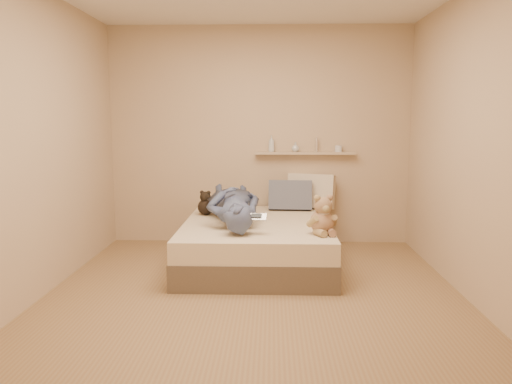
{
  "coord_description": "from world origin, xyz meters",
  "views": [
    {
      "loc": [
        0.15,
        -4.14,
        1.5
      ],
      "look_at": [
        0.0,
        0.65,
        0.8
      ],
      "focal_mm": 35.0,
      "sensor_mm": 36.0,
      "label": 1
    }
  ],
  "objects_px": {
    "game_console": "(256,217)",
    "wall_shelf": "(305,153)",
    "dark_plush": "(206,204)",
    "pillow_grey": "(290,195)",
    "teddy_bear": "(323,218)",
    "person": "(233,203)",
    "bed": "(257,243)",
    "pillow_cream": "(311,191)"
  },
  "relations": [
    {
      "from": "pillow_grey",
      "to": "game_console",
      "type": "bearing_deg",
      "value": -105.58
    },
    {
      "from": "teddy_bear",
      "to": "bed",
      "type": "bearing_deg",
      "value": 138.35
    },
    {
      "from": "dark_plush",
      "to": "person",
      "type": "relative_size",
      "value": 0.18
    },
    {
      "from": "person",
      "to": "teddy_bear",
      "type": "bearing_deg",
      "value": 139.12
    },
    {
      "from": "teddy_bear",
      "to": "wall_shelf",
      "type": "relative_size",
      "value": 0.31
    },
    {
      "from": "pillow_grey",
      "to": "bed",
      "type": "bearing_deg",
      "value": -118.17
    },
    {
      "from": "dark_plush",
      "to": "game_console",
      "type": "bearing_deg",
      "value": -57.42
    },
    {
      "from": "person",
      "to": "bed",
      "type": "bearing_deg",
      "value": 167.76
    },
    {
      "from": "bed",
      "to": "person",
      "type": "height_order",
      "value": "person"
    },
    {
      "from": "dark_plush",
      "to": "teddy_bear",
      "type": "bearing_deg",
      "value": -36.65
    },
    {
      "from": "game_console",
      "to": "wall_shelf",
      "type": "distance_m",
      "value": 1.66
    },
    {
      "from": "dark_plush",
      "to": "pillow_cream",
      "type": "distance_m",
      "value": 1.3
    },
    {
      "from": "pillow_cream",
      "to": "pillow_grey",
      "type": "distance_m",
      "value": 0.29
    },
    {
      "from": "teddy_bear",
      "to": "game_console",
      "type": "bearing_deg",
      "value": -177.04
    },
    {
      "from": "pillow_grey",
      "to": "person",
      "type": "distance_m",
      "value": 0.91
    },
    {
      "from": "bed",
      "to": "teddy_bear",
      "type": "height_order",
      "value": "teddy_bear"
    },
    {
      "from": "game_console",
      "to": "person",
      "type": "height_order",
      "value": "person"
    },
    {
      "from": "game_console",
      "to": "person",
      "type": "xyz_separation_m",
      "value": [
        -0.26,
        0.61,
        0.02
      ]
    },
    {
      "from": "bed",
      "to": "wall_shelf",
      "type": "height_order",
      "value": "wall_shelf"
    },
    {
      "from": "game_console",
      "to": "wall_shelf",
      "type": "xyz_separation_m",
      "value": [
        0.54,
        1.49,
        0.49
      ]
    },
    {
      "from": "bed",
      "to": "wall_shelf",
      "type": "bearing_deg",
      "value": 58.82
    },
    {
      "from": "teddy_bear",
      "to": "person",
      "type": "bearing_deg",
      "value": 146.51
    },
    {
      "from": "teddy_bear",
      "to": "wall_shelf",
      "type": "height_order",
      "value": "wall_shelf"
    },
    {
      "from": "dark_plush",
      "to": "wall_shelf",
      "type": "distance_m",
      "value": 1.37
    },
    {
      "from": "bed",
      "to": "teddy_bear",
      "type": "bearing_deg",
      "value": -41.65
    },
    {
      "from": "person",
      "to": "wall_shelf",
      "type": "bearing_deg",
      "value": -139.27
    },
    {
      "from": "game_console",
      "to": "bed",
      "type": "bearing_deg",
      "value": 91.35
    },
    {
      "from": "dark_plush",
      "to": "pillow_cream",
      "type": "bearing_deg",
      "value": 22.31
    },
    {
      "from": "pillow_cream",
      "to": "person",
      "type": "distance_m",
      "value": 1.19
    },
    {
      "from": "teddy_bear",
      "to": "person",
      "type": "distance_m",
      "value": 1.04
    },
    {
      "from": "game_console",
      "to": "pillow_cream",
      "type": "xyz_separation_m",
      "value": [
        0.61,
        1.42,
        0.04
      ]
    },
    {
      "from": "dark_plush",
      "to": "wall_shelf",
      "type": "bearing_deg",
      "value": 26.86
    },
    {
      "from": "dark_plush",
      "to": "person",
      "type": "height_order",
      "value": "person"
    },
    {
      "from": "wall_shelf",
      "to": "dark_plush",
      "type": "bearing_deg",
      "value": -153.14
    },
    {
      "from": "person",
      "to": "game_console",
      "type": "bearing_deg",
      "value": 105.8
    },
    {
      "from": "game_console",
      "to": "dark_plush",
      "type": "bearing_deg",
      "value": 122.58
    },
    {
      "from": "dark_plush",
      "to": "wall_shelf",
      "type": "height_order",
      "value": "wall_shelf"
    },
    {
      "from": "teddy_bear",
      "to": "dark_plush",
      "type": "bearing_deg",
      "value": 143.35
    },
    {
      "from": "pillow_grey",
      "to": "wall_shelf",
      "type": "distance_m",
      "value": 0.56
    },
    {
      "from": "dark_plush",
      "to": "pillow_grey",
      "type": "bearing_deg",
      "value": 20.38
    },
    {
      "from": "bed",
      "to": "wall_shelf",
      "type": "distance_m",
      "value": 1.38
    },
    {
      "from": "pillow_grey",
      "to": "person",
      "type": "bearing_deg",
      "value": -132.62
    }
  ]
}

